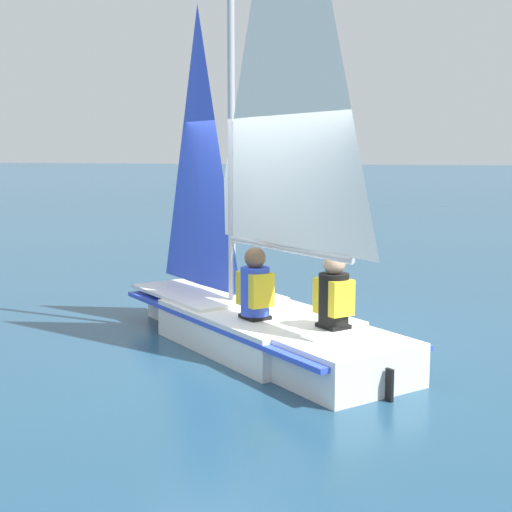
# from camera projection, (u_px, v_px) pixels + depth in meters

# --- Properties ---
(ground_plane) EXTENTS (260.00, 260.00, 0.00)m
(ground_plane) POSITION_uv_depth(u_px,v_px,m) (256.00, 347.00, 7.86)
(ground_plane) COLOR navy
(sailboat_main) EXTENTS (3.45, 3.92, 5.84)m
(sailboat_main) POSITION_uv_depth(u_px,v_px,m) (257.00, 267.00, 7.71)
(sailboat_main) COLOR white
(sailboat_main) RESTS_ON ground_plane
(sailor_helm) EXTENTS (0.42, 0.43, 1.16)m
(sailor_helm) POSITION_uv_depth(u_px,v_px,m) (255.00, 299.00, 7.38)
(sailor_helm) COLOR black
(sailor_helm) RESTS_ON ground_plane
(sailor_crew) EXTENTS (0.42, 0.43, 1.16)m
(sailor_crew) POSITION_uv_depth(u_px,v_px,m) (333.00, 307.00, 6.99)
(sailor_crew) COLOR black
(sailor_crew) RESTS_ON ground_plane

